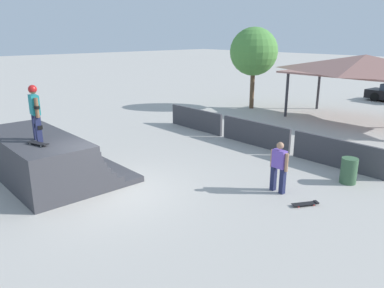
# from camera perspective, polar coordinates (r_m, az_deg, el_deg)

# --- Properties ---
(ground_plane) EXTENTS (160.00, 160.00, 0.00)m
(ground_plane) POSITION_cam_1_polar(r_m,az_deg,el_deg) (11.83, -12.31, -7.29)
(ground_plane) COLOR #ADA8A0
(quarter_pipe_ramp) EXTENTS (4.91, 3.57, 1.53)m
(quarter_pipe_ramp) POSITION_cam_1_polar(r_m,az_deg,el_deg) (13.40, -21.54, -2.10)
(quarter_pipe_ramp) COLOR #38383D
(quarter_pipe_ramp) RESTS_ON ground
(skater_on_deck) EXTENTS (0.74, 0.28, 1.71)m
(skater_on_deck) POSITION_cam_1_polar(r_m,az_deg,el_deg) (12.23, -22.82, 4.91)
(skater_on_deck) COLOR #1E2347
(skater_on_deck) RESTS_ON quarter_pipe_ramp
(skateboard_on_deck) EXTENTS (0.81, 0.43, 0.09)m
(skateboard_on_deck) POSITION_cam_1_polar(r_m,az_deg,el_deg) (11.92, -22.38, 0.10)
(skateboard_on_deck) COLOR silver
(skateboard_on_deck) RESTS_ON quarter_pipe_ramp
(bystander_walking) EXTENTS (0.64, 0.23, 1.59)m
(bystander_walking) POSITION_cam_1_polar(r_m,az_deg,el_deg) (11.63, 13.11, -3.08)
(bystander_walking) COLOR #1E2347
(bystander_walking) RESTS_ON ground
(skateboard_on_ground) EXTENTS (0.55, 0.79, 0.09)m
(skateboard_on_ground) POSITION_cam_1_polar(r_m,az_deg,el_deg) (11.22, 16.99, -8.68)
(skateboard_on_ground) COLOR red
(skateboard_on_ground) RESTS_ON ground
(barrier_fence) EXTENTS (11.18, 0.12, 1.05)m
(barrier_fence) POSITION_cam_1_polar(r_m,az_deg,el_deg) (16.47, 9.55, 1.58)
(barrier_fence) COLOR #3D3D42
(barrier_fence) RESTS_ON ground
(pavilion_shelter) EXTENTS (8.29, 4.11, 3.64)m
(pavilion_shelter) POSITION_cam_1_polar(r_m,az_deg,el_deg) (22.23, 24.83, 10.80)
(pavilion_shelter) COLOR #2D2D33
(pavilion_shelter) RESTS_ON ground
(tree_beside_pavilion) EXTENTS (3.01, 3.01, 5.12)m
(tree_beside_pavilion) POSITION_cam_1_polar(r_m,az_deg,el_deg) (24.57, 9.40, 13.70)
(tree_beside_pavilion) COLOR brown
(tree_beside_pavilion) RESTS_ON ground
(trash_bin) EXTENTS (0.52, 0.52, 0.85)m
(trash_bin) POSITION_cam_1_polar(r_m,az_deg,el_deg) (13.17, 22.78, -3.77)
(trash_bin) COLOR #385B3D
(trash_bin) RESTS_ON ground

